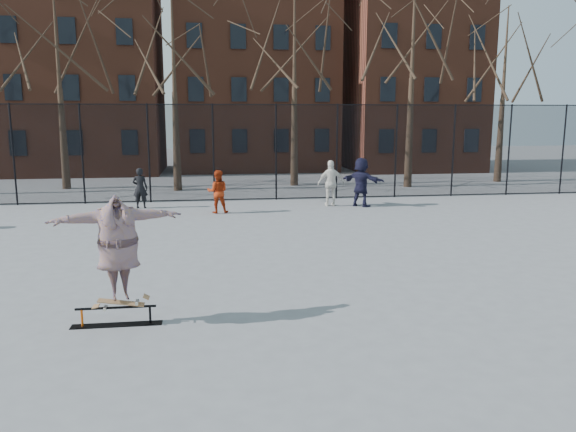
{
  "coord_description": "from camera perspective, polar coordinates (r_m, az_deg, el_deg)",
  "views": [
    {
      "loc": [
        -1.56,
        -10.37,
        3.57
      ],
      "look_at": [
        0.1,
        1.5,
        1.39
      ],
      "focal_mm": 35.0,
      "sensor_mm": 36.0,
      "label": 1
    }
  ],
  "objects": [
    {
      "name": "bystander_navy",
      "position": [
        22.11,
        7.45,
        3.44
      ],
      "size": [
        1.69,
        1.63,
        1.92
      ],
      "primitive_type": "imported",
      "rotation": [
        0.0,
        0.0,
        2.39
      ],
      "color": "#191831",
      "rests_on": "ground"
    },
    {
      "name": "ground",
      "position": [
        11.08,
        0.57,
        -8.48
      ],
      "size": [
        100.0,
        100.0,
        0.0
      ],
      "primitive_type": "plane",
      "color": "slate"
    },
    {
      "name": "fence",
      "position": [
        23.47,
        -4.19,
        6.58
      ],
      "size": [
        34.03,
        0.07,
        4.0
      ],
      "color": "black",
      "rests_on": "ground"
    },
    {
      "name": "rowhouses",
      "position": [
        36.53,
        -4.49,
        14.19
      ],
      "size": [
        29.0,
        7.0,
        13.0
      ],
      "color": "brown",
      "rests_on": "ground"
    },
    {
      "name": "skateboard",
      "position": [
        10.1,
        -16.57,
        -8.51
      ],
      "size": [
        0.83,
        0.2,
        0.1
      ],
      "primitive_type": null,
      "color": "#9C6A3E",
      "rests_on": "skate_rail"
    },
    {
      "name": "bystander_white",
      "position": [
        22.1,
        4.4,
        3.34
      ],
      "size": [
        1.06,
        0.46,
        1.8
      ],
      "primitive_type": "imported",
      "rotation": [
        0.0,
        0.0,
        3.12
      ],
      "color": "silver",
      "rests_on": "ground"
    },
    {
      "name": "skate_rail",
      "position": [
        10.19,
        -17.03,
        -9.86
      ],
      "size": [
        1.53,
        0.23,
        0.34
      ],
      "color": "black",
      "rests_on": "ground"
    },
    {
      "name": "skater",
      "position": [
        9.84,
        -16.86,
        -3.28
      ],
      "size": [
        2.28,
        1.17,
        1.79
      ],
      "primitive_type": "imported",
      "rotation": [
        0.0,
        0.0,
        0.27
      ],
      "color": "#523380",
      "rests_on": "skateboard"
    },
    {
      "name": "bystander_red",
      "position": [
        20.62,
        -7.16,
        2.47
      ],
      "size": [
        0.79,
        0.62,
        1.57
      ],
      "primitive_type": "imported",
      "rotation": [
        0.0,
        0.0,
        3.1
      ],
      "color": "#A42B0E",
      "rests_on": "ground"
    },
    {
      "name": "bystander_black",
      "position": [
        22.24,
        -14.79,
        2.76
      ],
      "size": [
        0.6,
        0.43,
        1.56
      ],
      "primitive_type": "imported",
      "rotation": [
        0.0,
        0.0,
        3.04
      ],
      "color": "black",
      "rests_on": "ground"
    },
    {
      "name": "tree_row",
      "position": [
        27.81,
        -5.45,
        18.09
      ],
      "size": [
        33.66,
        7.46,
        10.67
      ],
      "color": "black",
      "rests_on": "ground"
    }
  ]
}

